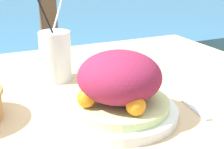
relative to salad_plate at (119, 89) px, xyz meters
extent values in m
cube|color=tan|center=(0.07, 0.17, -0.08)|extent=(1.04, 0.89, 0.04)
cube|color=tan|center=(0.53, 0.56, -0.45)|extent=(0.06, 0.06, 0.70)
cube|color=brown|center=(0.07, 0.93, -0.34)|extent=(0.07, 0.07, 0.92)
cube|color=teal|center=(0.07, 3.43, -0.58)|extent=(12.00, 4.00, 0.44)
cylinder|color=silver|center=(0.00, 0.00, -0.05)|extent=(0.26, 0.26, 0.02)
cylinder|color=#C6DB8E|center=(0.00, 0.00, -0.04)|extent=(0.22, 0.22, 0.02)
ellipsoid|color=maroon|center=(0.00, 0.00, 0.03)|extent=(0.18, 0.18, 0.11)
sphere|color=orange|center=(0.08, 0.02, -0.01)|extent=(0.04, 0.04, 0.04)
sphere|color=orange|center=(-0.01, 0.08, -0.01)|extent=(0.04, 0.04, 0.04)
sphere|color=orange|center=(-0.08, 0.00, -0.01)|extent=(0.04, 0.04, 0.04)
sphere|color=orange|center=(0.00, -0.08, -0.01)|extent=(0.04, 0.04, 0.04)
cylinder|color=silver|center=(-0.07, 0.28, 0.01)|extent=(0.09, 0.09, 0.14)
cylinder|color=black|center=(-0.07, 0.27, 0.07)|extent=(0.08, 0.04, 0.21)
cylinder|color=white|center=(-0.07, 0.29, 0.07)|extent=(0.08, 0.01, 0.21)
cube|color=silver|center=(0.18, -0.01, -0.06)|extent=(0.04, 0.18, 0.00)
cube|color=silver|center=(0.23, -0.02, -0.06)|extent=(0.04, 0.18, 0.00)
camera|label=1|loc=(-0.27, -0.56, 0.26)|focal=50.00mm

